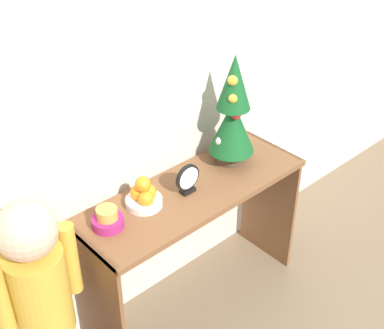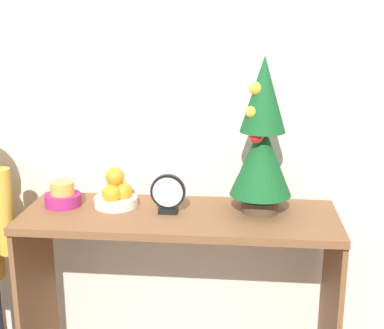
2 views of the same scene
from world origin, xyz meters
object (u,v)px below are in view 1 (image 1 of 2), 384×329
(mini_tree, at_px, (233,113))
(child_figure, at_px, (38,285))
(fruit_bowl, at_px, (144,196))
(desk_clock, at_px, (188,179))
(singing_bowl, at_px, (108,219))

(mini_tree, distance_m, child_figure, 1.23)
(fruit_bowl, height_order, desk_clock, fruit_bowl)
(mini_tree, bearing_deg, fruit_bowl, 179.07)
(fruit_bowl, distance_m, singing_bowl, 0.22)
(singing_bowl, distance_m, desk_clock, 0.44)
(mini_tree, height_order, fruit_bowl, mini_tree)
(singing_bowl, relative_size, desk_clock, 0.93)
(singing_bowl, bearing_deg, mini_tree, 0.29)
(mini_tree, distance_m, fruit_bowl, 0.62)
(singing_bowl, height_order, child_figure, child_figure)
(child_figure, bearing_deg, fruit_bowl, 5.73)
(singing_bowl, bearing_deg, fruit_bowl, 3.51)
(singing_bowl, distance_m, child_figure, 0.40)
(mini_tree, height_order, singing_bowl, mini_tree)
(mini_tree, xyz_separation_m, fruit_bowl, (-0.57, 0.01, -0.23))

